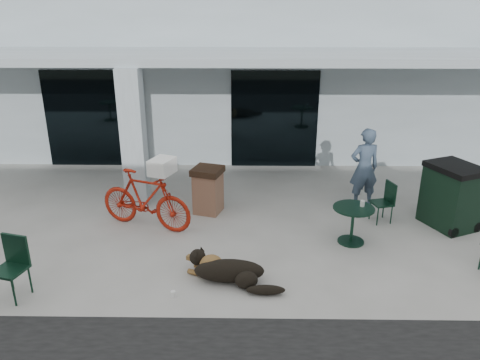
{
  "coord_description": "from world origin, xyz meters",
  "views": [
    {
      "loc": [
        1.04,
        -7.77,
        4.43
      ],
      "look_at": [
        0.9,
        1.19,
        1.0
      ],
      "focal_mm": 35.0,
      "sensor_mm": 36.0,
      "label": 1
    }
  ],
  "objects_px": {
    "dog": "(229,270)",
    "trash_receptacle": "(208,190)",
    "cafe_chair_near": "(9,269)",
    "cafe_table_far": "(352,225)",
    "person": "(364,168)",
    "bicycle": "(145,199)",
    "wheeled_bin": "(452,196)",
    "cafe_chair_far_b": "(382,202)"
  },
  "relations": [
    {
      "from": "wheeled_bin",
      "to": "cafe_table_far",
      "type": "bearing_deg",
      "value": 175.88
    },
    {
      "from": "dog",
      "to": "cafe_chair_far_b",
      "type": "height_order",
      "value": "cafe_chair_far_b"
    },
    {
      "from": "cafe_chair_far_b",
      "to": "wheeled_bin",
      "type": "bearing_deg",
      "value": 68.21
    },
    {
      "from": "bicycle",
      "to": "trash_receptacle",
      "type": "bearing_deg",
      "value": -36.64
    },
    {
      "from": "cafe_chair_near",
      "to": "wheeled_bin",
      "type": "relative_size",
      "value": 0.76
    },
    {
      "from": "cafe_chair_near",
      "to": "wheeled_bin",
      "type": "distance_m",
      "value": 8.4
    },
    {
      "from": "cafe_chair_near",
      "to": "cafe_table_far",
      "type": "relative_size",
      "value": 1.28
    },
    {
      "from": "bicycle",
      "to": "wheeled_bin",
      "type": "xyz_separation_m",
      "value": [
        6.32,
        0.18,
        0.04
      ]
    },
    {
      "from": "person",
      "to": "bicycle",
      "type": "bearing_deg",
      "value": 3.13
    },
    {
      "from": "dog",
      "to": "trash_receptacle",
      "type": "relative_size",
      "value": 1.3
    },
    {
      "from": "cafe_chair_far_b",
      "to": "person",
      "type": "bearing_deg",
      "value": -179.81
    },
    {
      "from": "wheeled_bin",
      "to": "trash_receptacle",
      "type": "bearing_deg",
      "value": 149.54
    },
    {
      "from": "trash_receptacle",
      "to": "cafe_chair_near",
      "type": "bearing_deg",
      "value": -130.85
    },
    {
      "from": "bicycle",
      "to": "dog",
      "type": "relative_size",
      "value": 1.53
    },
    {
      "from": "dog",
      "to": "cafe_chair_far_b",
      "type": "bearing_deg",
      "value": 61.63
    },
    {
      "from": "bicycle",
      "to": "cafe_chair_near",
      "type": "relative_size",
      "value": 2.05
    },
    {
      "from": "cafe_table_far",
      "to": "trash_receptacle",
      "type": "distance_m",
      "value": 3.22
    },
    {
      "from": "bicycle",
      "to": "wheeled_bin",
      "type": "distance_m",
      "value": 6.32
    },
    {
      "from": "dog",
      "to": "cafe_table_far",
      "type": "height_order",
      "value": "cafe_table_far"
    },
    {
      "from": "cafe_table_far",
      "to": "wheeled_bin",
      "type": "height_order",
      "value": "wheeled_bin"
    },
    {
      "from": "trash_receptacle",
      "to": "dog",
      "type": "bearing_deg",
      "value": -78.47
    },
    {
      "from": "dog",
      "to": "cafe_chair_near",
      "type": "distance_m",
      "value": 3.47
    },
    {
      "from": "cafe_table_far",
      "to": "cafe_chair_far_b",
      "type": "bearing_deg",
      "value": 49.06
    },
    {
      "from": "trash_receptacle",
      "to": "person",
      "type": "bearing_deg",
      "value": 6.14
    },
    {
      "from": "dog",
      "to": "cafe_table_far",
      "type": "xyz_separation_m",
      "value": [
        2.34,
        1.42,
        0.14
      ]
    },
    {
      "from": "trash_receptacle",
      "to": "wheeled_bin",
      "type": "height_order",
      "value": "wheeled_bin"
    },
    {
      "from": "cafe_chair_near",
      "to": "cafe_table_far",
      "type": "xyz_separation_m",
      "value": [
        5.76,
        1.92,
        -0.14
      ]
    },
    {
      "from": "cafe_chair_near",
      "to": "trash_receptacle",
      "type": "height_order",
      "value": "trash_receptacle"
    },
    {
      "from": "trash_receptacle",
      "to": "wheeled_bin",
      "type": "xyz_separation_m",
      "value": [
        5.09,
        -0.6,
        0.15
      ]
    },
    {
      "from": "cafe_chair_far_b",
      "to": "trash_receptacle",
      "type": "xyz_separation_m",
      "value": [
        -3.72,
        0.44,
        0.08
      ]
    },
    {
      "from": "cafe_table_far",
      "to": "person",
      "type": "distance_m",
      "value": 1.93
    },
    {
      "from": "bicycle",
      "to": "wheeled_bin",
      "type": "relative_size",
      "value": 1.55
    },
    {
      "from": "cafe_chair_near",
      "to": "person",
      "type": "relative_size",
      "value": 0.55
    },
    {
      "from": "cafe_chair_near",
      "to": "trash_receptacle",
      "type": "bearing_deg",
      "value": 64.46
    },
    {
      "from": "trash_receptacle",
      "to": "cafe_chair_far_b",
      "type": "bearing_deg",
      "value": -6.78
    },
    {
      "from": "cafe_chair_far_b",
      "to": "bicycle",
      "type": "bearing_deg",
      "value": -101.33
    },
    {
      "from": "dog",
      "to": "cafe_table_far",
      "type": "relative_size",
      "value": 1.72
    },
    {
      "from": "person",
      "to": "wheeled_bin",
      "type": "bearing_deg",
      "value": 137.94
    },
    {
      "from": "dog",
      "to": "cafe_chair_far_b",
      "type": "xyz_separation_m",
      "value": [
        3.15,
        2.36,
        0.21
      ]
    },
    {
      "from": "wheeled_bin",
      "to": "cafe_chair_far_b",
      "type": "bearing_deg",
      "value": 149.71
    },
    {
      "from": "dog",
      "to": "cafe_chair_near",
      "type": "height_order",
      "value": "cafe_chair_near"
    },
    {
      "from": "dog",
      "to": "person",
      "type": "relative_size",
      "value": 0.74
    }
  ]
}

